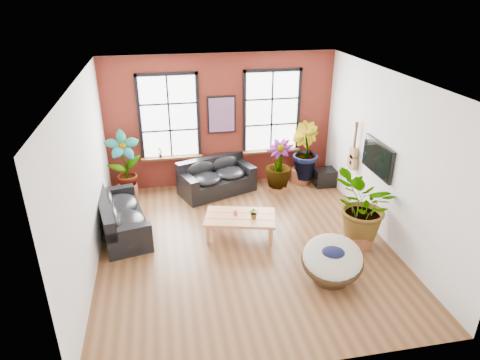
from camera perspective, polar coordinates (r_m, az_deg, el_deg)
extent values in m
cube|color=brown|center=(9.20, 0.70, -8.70)|extent=(6.00, 6.50, 0.02)
cube|color=white|center=(7.83, 0.84, 13.33)|extent=(6.00, 6.50, 0.02)
cube|color=maroon|center=(11.38, -2.51, 7.83)|extent=(6.00, 0.02, 3.50)
cube|color=silver|center=(5.61, 7.50, -11.69)|extent=(6.00, 0.02, 3.50)
cube|color=silver|center=(8.35, -19.94, -0.19)|extent=(0.02, 6.50, 3.50)
cube|color=silver|center=(9.39, 19.11, 2.69)|extent=(0.02, 6.50, 3.50)
cube|color=white|center=(11.16, -9.43, 8.25)|extent=(1.40, 0.02, 2.10)
cube|color=#422312|center=(11.44, -9.04, 2.97)|extent=(1.60, 0.22, 0.06)
cube|color=white|center=(11.52, 4.25, 9.04)|extent=(1.40, 0.02, 2.10)
cube|color=#422312|center=(11.80, 4.17, 3.90)|extent=(1.60, 0.22, 0.06)
cube|color=black|center=(11.31, -3.08, -0.61)|extent=(2.13, 1.56, 0.44)
cube|color=black|center=(11.42, -3.98, 2.04)|extent=(1.88, 0.90, 0.45)
cube|color=black|center=(10.84, -7.04, -0.03)|extent=(0.55, 0.95, 0.23)
cube|color=black|center=(11.57, 0.56, 1.81)|extent=(0.55, 0.95, 0.23)
ellipsoid|color=black|center=(11.00, -4.65, 0.18)|extent=(1.03, 1.02, 0.25)
ellipsoid|color=black|center=(11.16, -5.31, 1.42)|extent=(0.84, 0.52, 0.43)
ellipsoid|color=black|center=(11.32, -1.36, 0.99)|extent=(1.03, 1.02, 0.25)
ellipsoid|color=black|center=(11.47, -2.05, 2.19)|extent=(0.84, 0.52, 0.43)
cube|color=black|center=(9.90, -15.37, -5.56)|extent=(1.35, 2.31, 0.42)
cube|color=black|center=(9.67, -17.66, -3.71)|extent=(0.68, 2.17, 0.43)
cube|color=black|center=(8.89, -14.62, -6.73)|extent=(0.94, 0.41, 0.22)
cube|color=black|center=(10.61, -16.38, -1.56)|extent=(0.94, 0.41, 0.22)
ellipsoid|color=black|center=(9.39, -14.84, -5.31)|extent=(0.95, 1.09, 0.24)
ellipsoid|color=black|center=(9.30, -16.54, -4.76)|extent=(0.44, 0.98, 0.42)
ellipsoid|color=black|center=(10.15, -15.64, -3.03)|extent=(0.95, 1.09, 0.24)
ellipsoid|color=black|center=(10.06, -17.21, -2.49)|extent=(0.44, 0.98, 0.42)
cube|color=#C47C46|center=(9.28, 0.03, -5.01)|extent=(1.67, 1.20, 0.06)
cube|color=#422312|center=(9.14, -0.03, -5.27)|extent=(1.46, 0.37, 0.00)
cube|color=#422312|center=(9.39, 0.08, -4.40)|extent=(1.46, 0.37, 0.00)
cube|color=#C47C46|center=(9.17, -4.29, -7.25)|extent=(0.09, 0.09, 0.42)
cube|color=#C47C46|center=(9.10, 4.12, -7.51)|extent=(0.09, 0.09, 0.42)
cube|color=#C47C46|center=(9.76, -3.78, -5.11)|extent=(0.09, 0.09, 0.42)
cube|color=#C47C46|center=(9.69, 4.09, -5.34)|extent=(0.09, 0.09, 0.42)
cylinder|color=#DE3755|center=(9.30, -0.62, -4.39)|extent=(0.10, 0.10, 0.10)
cylinder|color=#372413|center=(8.34, 12.01, -12.10)|extent=(0.86, 0.86, 0.26)
torus|color=#372413|center=(8.17, 12.20, -10.37)|extent=(1.49, 1.49, 0.52)
ellipsoid|color=beige|center=(8.13, 12.25, -10.00)|extent=(1.46, 1.49, 0.70)
ellipsoid|color=#111638|center=(8.01, 12.32, -9.44)|extent=(0.54, 0.49, 0.20)
cube|color=black|center=(11.25, -2.48, 8.70)|extent=(0.74, 0.04, 0.98)
cube|color=#0C7F8C|center=(11.23, -2.45, 8.66)|extent=(0.66, 0.02, 0.90)
cube|color=black|center=(9.63, 17.88, 2.79)|extent=(0.06, 1.25, 0.72)
cube|color=black|center=(9.62, 17.69, 2.78)|extent=(0.01, 1.15, 0.62)
cylinder|color=#B27F4C|center=(10.66, 14.74, 2.29)|extent=(0.09, 0.38, 0.38)
cylinder|color=#B27F4C|center=(10.57, 14.88, 3.54)|extent=(0.09, 0.30, 0.30)
cylinder|color=black|center=(10.66, 14.71, 2.29)|extent=(0.09, 0.11, 0.11)
cube|color=#422312|center=(10.45, 15.10, 5.43)|extent=(0.04, 0.05, 0.55)
cube|color=#422312|center=(10.35, 15.30, 7.10)|extent=(0.06, 0.06, 0.14)
cube|color=black|center=(11.91, 11.20, 0.37)|extent=(0.56, 0.47, 0.47)
cylinder|color=#9D5233|center=(11.38, -14.72, -1.46)|extent=(0.67, 0.67, 0.37)
cylinder|color=#9D5233|center=(12.04, 8.10, 0.66)|extent=(0.70, 0.70, 0.38)
cylinder|color=#9D5233|center=(9.43, 15.69, -7.31)|extent=(0.67, 0.67, 0.39)
cylinder|color=#9D5233|center=(11.46, 5.16, -0.51)|extent=(0.52, 0.52, 0.37)
imported|color=#21611A|center=(11.08, -15.14, 2.18)|extent=(0.98, 0.78, 1.63)
imported|color=#21611A|center=(11.75, 8.53, 3.85)|extent=(0.88, 1.00, 1.54)
imported|color=#21611A|center=(9.09, 16.26, -3.53)|extent=(1.73, 1.77, 1.49)
imported|color=#21611A|center=(11.20, 5.21, 2.15)|extent=(1.00, 1.00, 1.26)
imported|color=#21611A|center=(9.14, 1.89, -4.41)|extent=(0.26, 0.24, 0.25)
imported|color=#21611A|center=(11.38, -10.61, 3.62)|extent=(0.17, 0.17, 0.27)
imported|color=#21611A|center=(11.83, 5.85, 4.75)|extent=(0.19, 0.19, 0.27)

